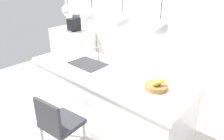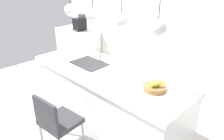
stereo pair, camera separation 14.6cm
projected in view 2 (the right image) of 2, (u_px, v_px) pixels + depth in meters
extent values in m
plane|color=#BCB7AD|center=(108.00, 122.00, 3.55)|extent=(6.60, 6.60, 0.00)
cube|color=silver|center=(172.00, 24.00, 4.08)|extent=(6.00, 0.10, 2.60)
cube|color=white|center=(107.00, 100.00, 3.38)|extent=(2.46, 0.83, 0.84)
cube|color=white|center=(107.00, 73.00, 3.19)|extent=(2.52, 0.89, 0.06)
cube|color=#2D2D30|center=(89.00, 64.00, 3.44)|extent=(0.56, 0.40, 0.02)
cylinder|color=silver|center=(100.00, 53.00, 3.54)|extent=(0.02, 0.02, 0.22)
cylinder|color=silver|center=(96.00, 48.00, 3.45)|extent=(0.02, 0.16, 0.02)
cylinder|color=#9E6B38|center=(154.00, 88.00, 2.68)|extent=(0.28, 0.28, 0.06)
sphere|color=#B22D1E|center=(156.00, 84.00, 2.63)|extent=(0.08, 0.08, 0.08)
sphere|color=olive|center=(154.00, 84.00, 2.63)|extent=(0.08, 0.08, 0.08)
sphere|color=orange|center=(155.00, 83.00, 2.66)|extent=(0.08, 0.08, 0.08)
ellipsoid|color=yellow|center=(157.00, 84.00, 2.61)|extent=(0.13, 0.18, 0.08)
cube|color=white|center=(78.00, 46.00, 5.74)|extent=(1.10, 0.60, 0.84)
cube|color=black|center=(80.00, 24.00, 5.43)|extent=(0.20, 0.28, 0.30)
cube|color=gray|center=(74.00, 31.00, 5.38)|extent=(0.16, 0.08, 0.02)
cube|color=#4C515B|center=(82.00, 16.00, 5.41)|extent=(0.14, 0.11, 0.08)
cube|color=#333338|center=(61.00, 121.00, 2.90)|extent=(0.49, 0.48, 0.06)
cube|color=#333338|center=(46.00, 114.00, 2.66)|extent=(0.43, 0.08, 0.38)
cylinder|color=#B2B2B7|center=(83.00, 134.00, 3.01)|extent=(0.04, 0.04, 0.40)
cylinder|color=#B2B2B7|center=(64.00, 122.00, 3.24)|extent=(0.04, 0.04, 0.40)
cylinder|color=#B2B2B7|center=(42.00, 136.00, 2.97)|extent=(0.04, 0.04, 0.40)
sphere|color=silver|center=(70.00, 10.00, 3.37)|extent=(0.19, 0.19, 0.19)
sphere|color=silver|center=(93.00, 15.00, 3.03)|extent=(0.19, 0.19, 0.19)
sphere|color=silver|center=(121.00, 21.00, 2.70)|extent=(0.19, 0.19, 0.19)
sphere|color=silver|center=(158.00, 28.00, 2.36)|extent=(0.19, 0.19, 0.19)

